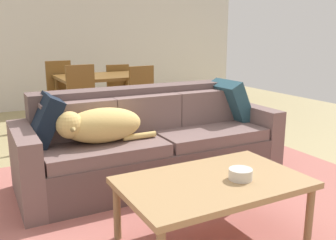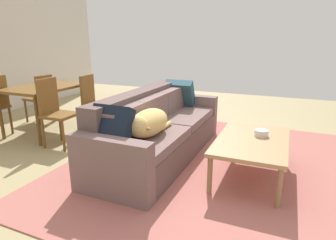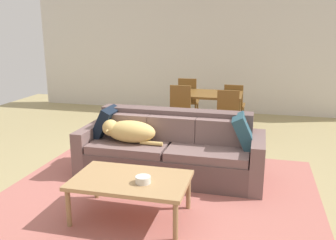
% 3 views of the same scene
% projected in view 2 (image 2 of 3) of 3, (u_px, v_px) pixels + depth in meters
% --- Properties ---
extents(ground_plane, '(10.00, 10.00, 0.00)m').
position_uv_depth(ground_plane, '(153.00, 163.00, 3.53)').
color(ground_plane, tan).
extents(area_rug, '(3.72, 3.30, 0.01)m').
position_uv_depth(area_rug, '(210.00, 164.00, 3.49)').
color(area_rug, '#B0635B').
rests_on(area_rug, ground).
extents(couch, '(2.40, 0.89, 0.84)m').
position_uv_depth(couch, '(157.00, 132.00, 3.66)').
color(couch, brown).
rests_on(couch, ground).
extents(dog_on_left_cushion, '(0.83, 0.34, 0.29)m').
position_uv_depth(dog_on_left_cushion, '(148.00, 123.00, 3.06)').
color(dog_on_left_cushion, tan).
rests_on(dog_on_left_cushion, couch).
extents(throw_pillow_by_left_arm, '(0.32, 0.43, 0.44)m').
position_uv_depth(throw_pillow_by_left_arm, '(110.00, 127.00, 2.77)').
color(throw_pillow_by_left_arm, black).
rests_on(throw_pillow_by_left_arm, couch).
extents(throw_pillow_by_right_arm, '(0.33, 0.43, 0.45)m').
position_uv_depth(throw_pillow_by_right_arm, '(180.00, 94.00, 4.42)').
color(throw_pillow_by_right_arm, '#274C5A').
rests_on(throw_pillow_by_right_arm, couch).
extents(coffee_table, '(1.17, 0.73, 0.44)m').
position_uv_depth(coffee_table, '(252.00, 143.00, 3.08)').
color(coffee_table, '#AB8354').
rests_on(coffee_table, ground).
extents(bowl_on_coffee_table, '(0.15, 0.15, 0.07)m').
position_uv_depth(bowl_on_coffee_table, '(261.00, 133.00, 3.17)').
color(bowl_on_coffee_table, silver).
rests_on(bowl_on_coffee_table, coffee_table).
extents(dining_table, '(1.19, 0.85, 0.76)m').
position_uv_depth(dining_table, '(45.00, 91.00, 4.54)').
color(dining_table, brown).
rests_on(dining_table, ground).
extents(dining_chair_near_left, '(0.41, 0.41, 0.96)m').
position_uv_depth(dining_chair_near_left, '(55.00, 110.00, 3.98)').
color(dining_chair_near_left, brown).
rests_on(dining_chair_near_left, ground).
extents(dining_chair_near_right, '(0.43, 0.43, 0.91)m').
position_uv_depth(dining_chair_near_right, '(94.00, 100.00, 4.70)').
color(dining_chair_near_right, brown).
rests_on(dining_chair_near_right, ground).
extents(dining_chair_far_right, '(0.42, 0.42, 0.86)m').
position_uv_depth(dining_chair_far_right, '(41.00, 96.00, 5.17)').
color(dining_chair_far_right, brown).
rests_on(dining_chair_far_right, ground).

